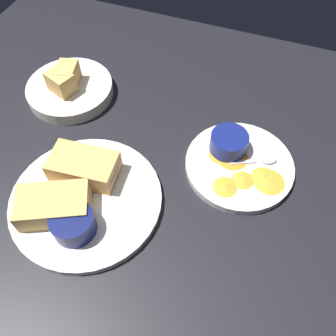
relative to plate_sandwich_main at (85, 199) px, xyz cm
name	(u,v)px	position (x,y,z in cm)	size (l,w,h in cm)	color
ground_plane	(111,166)	(0.31, 10.48, -2.30)	(110.00, 110.00, 3.00)	black
plate_sandwich_main	(85,199)	(0.00, 0.00, 0.00)	(29.45, 29.45, 1.60)	white
sandwich_half_near	(84,167)	(-2.24, 5.13, 3.20)	(13.88, 8.84, 4.80)	tan
sandwich_half_far	(54,205)	(-3.32, -4.51, 3.20)	(15.01, 12.49, 4.80)	tan
ramekin_dark_sauce	(73,223)	(1.68, -6.41, 3.14)	(7.90, 7.90, 4.37)	#0C144C
spoon_by_dark_ramekin	(73,200)	(-1.57, -1.36, 1.16)	(6.58, 9.10, 0.80)	silver
plate_chips_companion	(239,165)	(26.28, 18.43, 0.00)	(22.42, 22.42, 1.60)	white
ramekin_light_gravy	(229,142)	(22.92, 21.23, 2.98)	(7.83, 7.83, 4.06)	navy
spoon_by_gravy_ramekin	(263,160)	(30.59, 20.56, 1.16)	(9.50, 5.70, 0.80)	silver
plantain_chip_scatter	(244,171)	(27.48, 16.60, 1.10)	(17.50, 14.69, 0.60)	gold
bread_basket_rear	(69,88)	(-17.50, 25.52, 1.38)	(20.49, 20.49, 7.97)	silver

